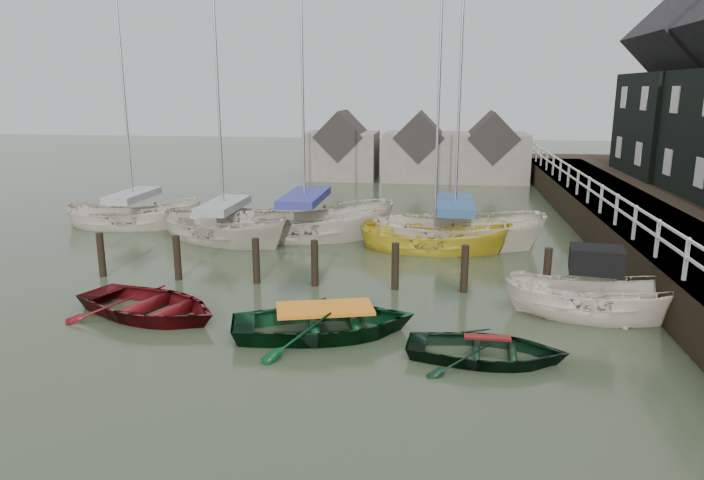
% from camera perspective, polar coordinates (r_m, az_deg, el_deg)
% --- Properties ---
extents(ground, '(120.00, 120.00, 0.00)m').
position_cam_1_polar(ground, '(15.89, -1.27, -7.62)').
color(ground, '#303A25').
rests_on(ground, ground).
extents(pier, '(3.04, 32.00, 2.70)m').
position_cam_1_polar(pier, '(26.09, 23.62, 1.31)').
color(pier, black).
rests_on(pier, ground).
extents(mooring_pilings, '(13.72, 0.22, 1.80)m').
position_cam_1_polar(mooring_pilings, '(18.72, -3.15, -2.71)').
color(mooring_pilings, black).
rests_on(mooring_pilings, ground).
extents(far_sheds, '(14.00, 4.08, 4.39)m').
position_cam_1_polar(far_sheds, '(40.83, 5.91, 8.08)').
color(far_sheds, '#665B51').
rests_on(far_sheds, ground).
extents(rowboat_red, '(5.01, 4.30, 0.87)m').
position_cam_1_polar(rowboat_red, '(17.23, -17.86, -6.59)').
color(rowboat_red, '#510B0F').
rests_on(rowboat_red, ground).
extents(rowboat_green, '(5.11, 4.25, 0.91)m').
position_cam_1_polar(rowboat_green, '(15.24, -2.45, -8.58)').
color(rowboat_green, black).
rests_on(rowboat_green, ground).
extents(rowboat_dkgreen, '(3.60, 2.68, 0.72)m').
position_cam_1_polar(rowboat_dkgreen, '(14.23, 12.11, -10.57)').
color(rowboat_dkgreen, black).
rests_on(rowboat_dkgreen, ground).
extents(motorboat, '(4.72, 2.38, 2.69)m').
position_cam_1_polar(motorboat, '(17.42, 21.06, -6.32)').
color(motorboat, beige).
rests_on(motorboat, ground).
extents(sailboat_a, '(6.41, 4.49, 11.13)m').
position_cam_1_polar(sailboat_a, '(24.77, -11.46, 0.07)').
color(sailboat_a, '#BEB7A2').
rests_on(sailboat_a, ground).
extents(sailboat_b, '(7.40, 3.87, 12.91)m').
position_cam_1_polar(sailboat_b, '(24.93, -4.27, 0.38)').
color(sailboat_b, beige).
rests_on(sailboat_b, ground).
extents(sailboat_c, '(5.63, 2.48, 9.91)m').
position_cam_1_polar(sailboat_c, '(23.09, 7.46, -0.89)').
color(sailboat_c, gold).
rests_on(sailboat_c, ground).
extents(sailboat_d, '(6.95, 3.48, 13.32)m').
position_cam_1_polar(sailboat_d, '(24.01, 9.23, -0.27)').
color(sailboat_d, beige).
rests_on(sailboat_d, ground).
extents(sailboat_e, '(6.03, 2.99, 10.38)m').
position_cam_1_polar(sailboat_e, '(28.37, -19.11, 1.29)').
color(sailboat_e, beige).
rests_on(sailboat_e, ground).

